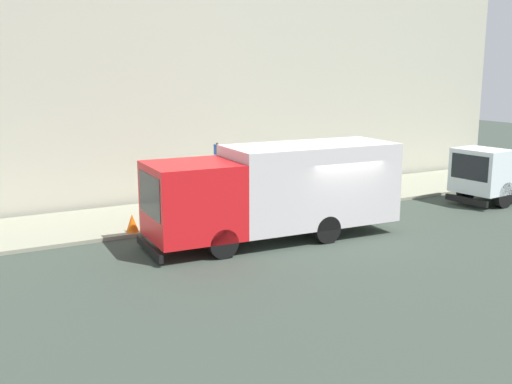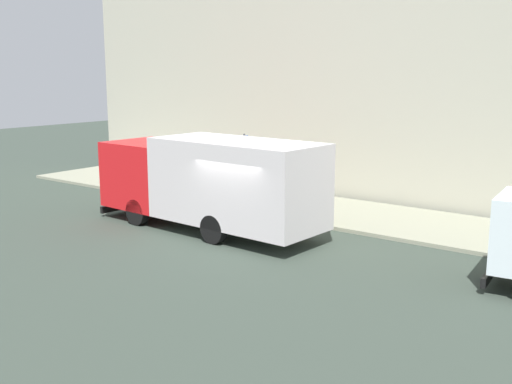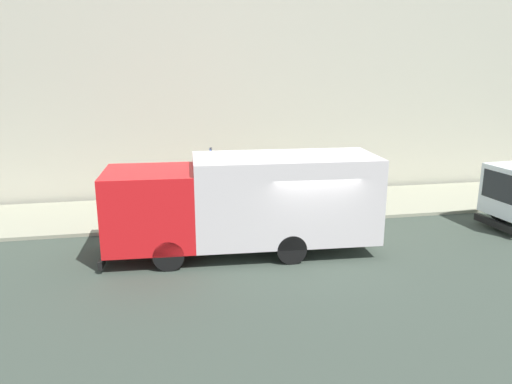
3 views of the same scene
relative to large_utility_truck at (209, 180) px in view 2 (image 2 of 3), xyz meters
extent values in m
plane|color=#343F37|center=(-0.64, -1.84, -1.64)|extent=(80.00, 80.00, 0.00)
cube|color=gray|center=(4.49, -1.84, -1.58)|extent=(4.25, 30.00, 0.12)
cube|color=#B7B39F|center=(7.11, -1.84, 4.50)|extent=(0.50, 30.00, 12.29)
cube|color=red|center=(0.14, 2.83, -0.09)|extent=(2.54, 2.70, 2.22)
cube|color=black|center=(0.20, 4.10, 0.17)|extent=(2.03, 0.16, 1.24)
cube|color=silver|center=(-0.06, -1.20, 0.07)|extent=(2.68, 5.60, 2.55)
cube|color=black|center=(0.20, 4.18, -1.40)|extent=(2.32, 0.23, 0.24)
cylinder|color=black|center=(-0.94, 2.36, -1.20)|extent=(0.34, 0.89, 0.88)
cylinder|color=black|center=(1.17, 2.26, -1.20)|extent=(0.34, 0.89, 0.88)
cylinder|color=black|center=(-1.11, -1.15, -1.20)|extent=(0.34, 0.89, 0.88)
cylinder|color=black|center=(1.00, -1.25, -1.20)|extent=(0.34, 0.89, 0.88)
cube|color=black|center=(0.25, -8.87, -0.05)|extent=(1.66, 0.23, 0.97)
cube|color=black|center=(0.25, -8.79, -1.36)|extent=(1.90, 0.32, 0.24)
cylinder|color=#15272D|center=(3.45, 0.62, -1.08)|extent=(0.38, 0.38, 0.87)
cylinder|color=maroon|center=(3.45, 0.62, -0.32)|extent=(0.50, 0.50, 0.64)
sphere|color=#C7A98A|center=(3.45, 0.62, 0.11)|extent=(0.22, 0.22, 0.22)
cone|color=orange|center=(2.63, 3.92, -1.22)|extent=(0.42, 0.42, 0.60)
cylinder|color=#4C5156|center=(2.78, 0.75, -0.16)|extent=(0.08, 0.08, 2.72)
cube|color=blue|center=(2.78, 0.77, 0.96)|extent=(0.44, 0.03, 0.36)
camera|label=1|loc=(-15.99, 9.57, 3.74)|focal=42.36mm
camera|label=2|loc=(-14.43, -12.78, 3.41)|focal=43.04mm
camera|label=3|loc=(-13.88, 2.33, 3.93)|focal=33.97mm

